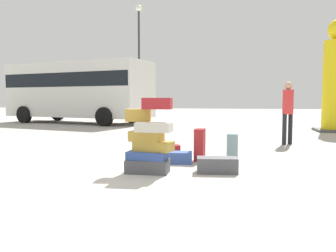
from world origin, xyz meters
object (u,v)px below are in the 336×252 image
suitcase_navy_left_side (175,158)px  suitcase_charcoal_white_trunk (217,165)px  suitcase_tower (149,142)px  parked_bus (78,89)px  suitcase_maroon_right_side (200,145)px  lamp_post (139,47)px  suitcase_slate_foreground_near (232,147)px  suitcase_maroon_behind_tower (164,152)px  person_bearded_onlooker (288,107)px

suitcase_navy_left_side → suitcase_charcoal_white_trunk: suitcase_charcoal_white_trunk is taller
suitcase_tower → parked_bus: bearing=120.4°
suitcase_maroon_right_side → lamp_post: 13.95m
suitcase_maroon_right_side → suitcase_slate_foreground_near: (0.67, 0.06, -0.05)m
suitcase_tower → suitcase_maroon_behind_tower: suitcase_tower is taller
lamp_post → suitcase_tower: bearing=-73.6°
suitcase_tower → suitcase_charcoal_white_trunk: size_ratio=1.88×
suitcase_charcoal_white_trunk → lamp_post: lamp_post is taller
suitcase_maroon_behind_tower → suitcase_slate_foreground_near: (1.47, -0.12, 0.15)m
parked_bus → lamp_post: lamp_post is taller
suitcase_maroon_behind_tower → person_bearded_onlooker: 4.27m
suitcase_maroon_behind_tower → suitcase_slate_foreground_near: suitcase_slate_foreground_near is taller
suitcase_maroon_behind_tower → suitcase_tower: bearing=-109.8°
suitcase_navy_left_side → suitcase_slate_foreground_near: (1.13, 0.44, 0.17)m
suitcase_slate_foreground_near → parked_bus: parked_bus is taller
person_bearded_onlooker → suitcase_slate_foreground_near: bearing=27.4°
suitcase_navy_left_side → suitcase_charcoal_white_trunk: (0.89, -0.75, 0.02)m
suitcase_tower → suitcase_maroon_right_side: suitcase_tower is taller
suitcase_maroon_right_side → suitcase_charcoal_white_trunk: bearing=-66.8°
suitcase_maroon_right_side → suitcase_slate_foreground_near: bearing=7.6°
suitcase_tower → person_bearded_onlooker: 5.34m
suitcase_navy_left_side → parked_bus: (-7.11, 10.66, 1.71)m
suitcase_maroon_right_side → person_bearded_onlooker: (2.16, 3.12, 0.72)m
suitcase_maroon_behind_tower → lamp_post: bearing=86.4°
suitcase_maroon_behind_tower → person_bearded_onlooker: size_ratio=0.38×
suitcase_navy_left_side → suitcase_maroon_behind_tower: suitcase_maroon_behind_tower is taller
suitcase_navy_left_side → lamp_post: lamp_post is taller
suitcase_maroon_right_side → suitcase_slate_foreground_near: 0.67m
suitcase_charcoal_white_trunk → parked_bus: 14.04m
suitcase_maroon_right_side → parked_bus: bearing=128.9°
suitcase_navy_left_side → suitcase_maroon_behind_tower: bearing=113.6°
suitcase_tower → suitcase_charcoal_white_trunk: 1.26m
suitcase_charcoal_white_trunk → parked_bus: (-8.00, 11.42, 1.70)m
suitcase_tower → suitcase_maroon_behind_tower: 1.57m
suitcase_maroon_right_side → person_bearded_onlooker: 3.86m
suitcase_charcoal_white_trunk → person_bearded_onlooker: bearing=60.4°
suitcase_tower → parked_bus: 13.53m
suitcase_slate_foreground_near → parked_bus: size_ratio=0.07×
suitcase_maroon_right_side → parked_bus: 12.86m
suitcase_tower → parked_bus: size_ratio=0.16×
parked_bus → suitcase_tower: bearing=-44.6°
suitcase_navy_left_side → parked_bus: bearing=116.5°
suitcase_maroon_behind_tower → parked_bus: bearing=102.2°
suitcase_charcoal_white_trunk → suitcase_tower: bearing=-177.9°
person_bearded_onlooker → parked_bus: size_ratio=0.21×
suitcase_navy_left_side → suitcase_slate_foreground_near: 1.23m
suitcase_charcoal_white_trunk → person_bearded_onlooker: (1.73, 4.26, 0.92)m
lamp_post → suitcase_slate_foreground_near: bearing=-66.2°
suitcase_maroon_right_side → parked_bus: parked_bus is taller
person_bearded_onlooker → lamp_post: 12.11m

